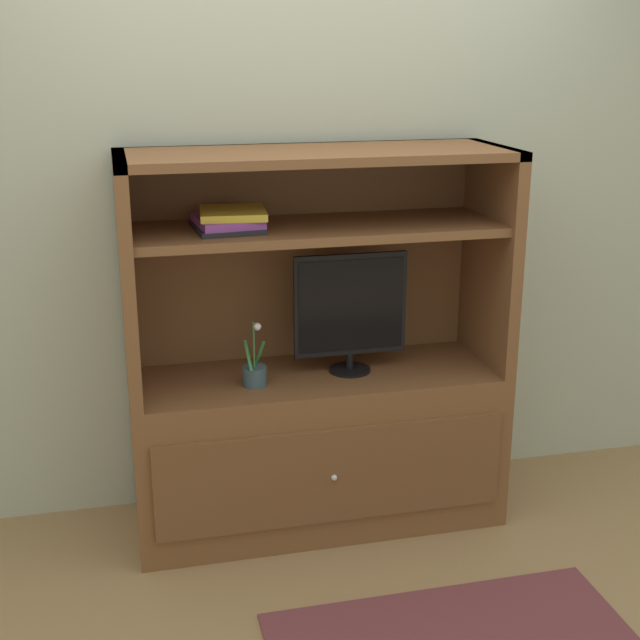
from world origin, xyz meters
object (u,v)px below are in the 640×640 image
media_console (317,408)px  potted_plant (255,373)px  magazine_stack (229,220)px  tv_monitor (350,309)px

media_console → potted_plant: bearing=-164.4°
media_console → magazine_stack: media_console is taller
tv_monitor → magazine_stack: 0.63m
potted_plant → magazine_stack: bearing=137.1°
media_console → tv_monitor: (0.14, -0.01, 0.44)m
media_console → tv_monitor: 0.46m
media_console → potted_plant: size_ratio=5.93×
media_console → magazine_stack: 0.90m
magazine_stack → tv_monitor: bearing=-0.8°
media_console → potted_plant: media_console is taller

